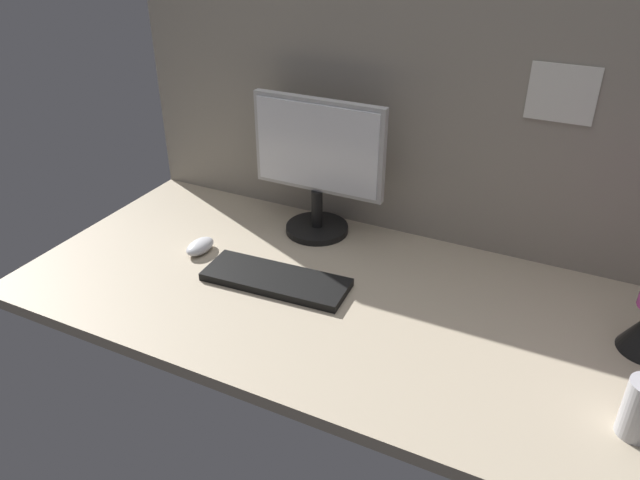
{
  "coord_description": "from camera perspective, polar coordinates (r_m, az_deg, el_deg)",
  "views": [
    {
      "loc": [
        40.05,
        -113.5,
        85.69
      ],
      "look_at": [
        -11.55,
        0.0,
        14.0
      ],
      "focal_mm": 34.15,
      "sensor_mm": 36.0,
      "label": 1
    }
  ],
  "objects": [
    {
      "name": "ground_plane",
      "position": [
        1.49,
        5.52,
        -6.18
      ],
      "size": [
        180.0,
        80.0,
        3.0
      ],
      "primitive_type": "cube",
      "color": "tan"
    },
    {
      "name": "keyboard",
      "position": [
        1.53,
        -4.15,
        -3.71
      ],
      "size": [
        37.75,
        15.33,
        2.0
      ],
      "primitive_type": "cube",
      "rotation": [
        0.0,
        0.0,
        0.06
      ],
      "color": "black",
      "rests_on": "ground_plane"
    },
    {
      "name": "mouse",
      "position": [
        1.68,
        -11.26,
        -0.65
      ],
      "size": [
        5.9,
        9.77,
        3.4
      ],
      "primitive_type": "ellipsoid",
      "rotation": [
        0.0,
        0.0,
        -0.03
      ],
      "color": "silver",
      "rests_on": "ground_plane"
    },
    {
      "name": "cubicle_wall_back",
      "position": [
        1.64,
        11.06,
        11.55
      ],
      "size": [
        180.0,
        5.5,
        71.01
      ],
      "color": "gray",
      "rests_on": "ground_plane"
    },
    {
      "name": "monitor",
      "position": [
        1.68,
        -0.2,
        7.3
      ],
      "size": [
        38.19,
        18.0,
        38.94
      ],
      "color": "black",
      "rests_on": "ground_plane"
    }
  ]
}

